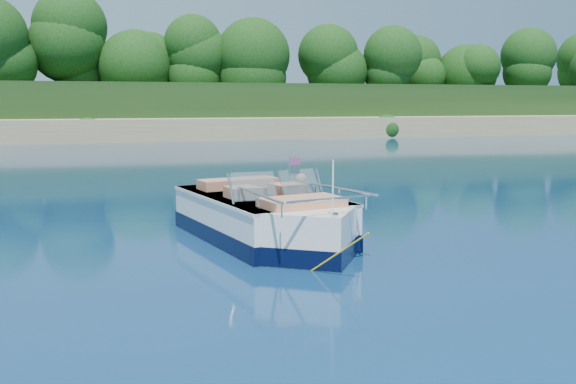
% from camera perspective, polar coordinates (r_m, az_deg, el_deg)
% --- Properties ---
extents(ground, '(160.00, 160.00, 0.00)m').
position_cam_1_polar(ground, '(10.75, 16.24, -6.45)').
color(ground, '#091C44').
rests_on(ground, ground).
extents(shoreline, '(170.00, 59.00, 6.00)m').
position_cam_1_polar(shoreline, '(72.68, -12.69, 6.52)').
color(shoreline, '#907D54').
rests_on(shoreline, ground).
extents(treeline, '(150.00, 7.12, 8.19)m').
position_cam_1_polar(treeline, '(50.10, -10.67, 11.22)').
color(treeline, black).
rests_on(treeline, ground).
extents(motorboat, '(2.81, 5.86, 1.97)m').
position_cam_1_polar(motorboat, '(12.08, -1.70, -2.70)').
color(motorboat, white).
rests_on(motorboat, ground).
extents(tow_tube, '(1.58, 1.58, 0.38)m').
position_cam_1_polar(tow_tube, '(14.66, 1.04, -1.91)').
color(tow_tube, '#FFF110').
rests_on(tow_tube, ground).
extents(boy, '(0.61, 0.86, 1.54)m').
position_cam_1_polar(boy, '(14.61, 0.95, -2.34)').
color(boy, tan).
rests_on(boy, ground).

